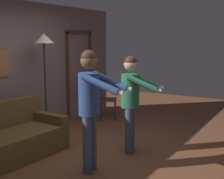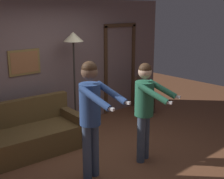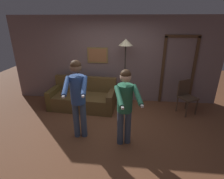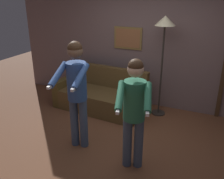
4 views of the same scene
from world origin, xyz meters
name	(u,v)px [view 4 (image 4 of 4)]	position (x,y,z in m)	size (l,w,h in m)	color
ground_plane	(113,147)	(0.00, 0.00, 0.00)	(12.00, 12.00, 0.00)	brown
back_wall_assembly	(151,47)	(0.02, 1.91, 1.30)	(6.40, 0.10, 2.60)	slate
couch	(101,96)	(-0.84, 1.23, 0.28)	(1.96, 0.98, 0.87)	brown
torchiere_lamp	(164,31)	(0.38, 1.50, 1.71)	(0.39, 0.39, 1.99)	#332D28
person_standing_left	(76,86)	(-0.53, -0.18, 1.06)	(0.51, 0.74, 1.74)	#3E506F
person_standing_right	(134,106)	(0.44, -0.32, 0.97)	(0.55, 0.71, 1.62)	#405067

